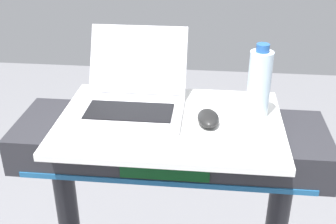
{
  "coord_description": "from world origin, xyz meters",
  "views": [
    {
      "loc": [
        0.11,
        -0.38,
        1.75
      ],
      "look_at": [
        0.0,
        0.65,
        1.21
      ],
      "focal_mm": 46.26,
      "sensor_mm": 36.0,
      "label": 1
    }
  ],
  "objects": [
    {
      "name": "computer_mouse",
      "position": [
        0.11,
        0.69,
        1.18
      ],
      "size": [
        0.07,
        0.11,
        0.03
      ],
      "primitive_type": "ellipsoid",
      "rotation": [
        0.0,
        0.0,
        0.13
      ],
      "color": "black",
      "rests_on": "desk_board"
    },
    {
      "name": "water_bottle",
      "position": [
        0.25,
        0.76,
        1.26
      ],
      "size": [
        0.07,
        0.07,
        0.21
      ],
      "color": "silver",
      "rests_on": "desk_board"
    },
    {
      "name": "desk_board",
      "position": [
        0.0,
        0.7,
        1.15
      ],
      "size": [
        0.64,
        0.44,
        0.02
      ],
      "primitive_type": "cube",
      "color": "white",
      "rests_on": "treadmill_base"
    },
    {
      "name": "laptop",
      "position": [
        -0.12,
        0.77,
        1.21
      ],
      "size": [
        0.3,
        0.32,
        0.21
      ],
      "rotation": [
        0.0,
        0.0,
        0.03
      ],
      "color": "#B7B7BC",
      "rests_on": "desk_board"
    }
  ]
}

